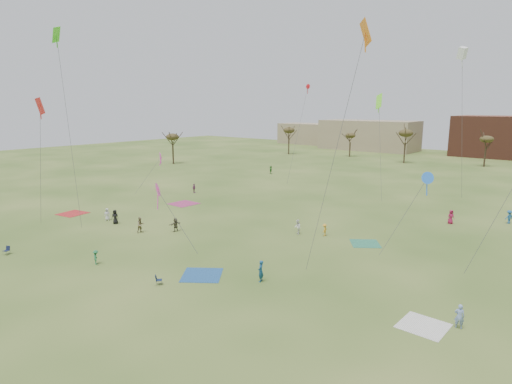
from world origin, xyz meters
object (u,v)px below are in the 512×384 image
Objects in this scene: flyer_near_right at (261,271)px; camp_chair_left at (7,252)px; flyer_near_center at (96,257)px; camp_chair_center at (159,282)px; flyer_near_left at (107,214)px.

camp_chair_left is (-24.35, -11.27, -0.69)m from flyer_near_right.
camp_chair_center is (8.52, 0.81, -0.44)m from flyer_near_center.
flyer_near_right is 8.73m from camp_chair_center.
flyer_near_center is at bearing -86.72° from flyer_near_right.
flyer_near_left is at bearing -117.15° from flyer_near_right.
camp_chair_left and camp_chair_center have the same top height.
camp_chair_left is at bearing 56.06° from flyer_near_center.
flyer_near_left is 1.86× the size of camp_chair_center.
flyer_near_left is 1.15× the size of flyer_near_center.
flyer_near_right reaches higher than camp_chair_left.
camp_chair_left is 18.84m from camp_chair_center.
flyer_near_left reaches higher than camp_chair_center.
flyer_near_left is 1.86× the size of camp_chair_left.
camp_chair_center is (-6.24, -6.07, -0.69)m from flyer_near_right.
flyer_near_center is at bearing 3.56° from camp_chair_left.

